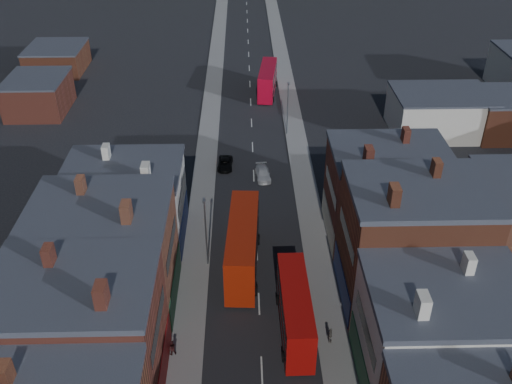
{
  "coord_description": "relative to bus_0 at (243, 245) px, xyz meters",
  "views": [
    {
      "loc": [
        -1.28,
        -16.32,
        38.41
      ],
      "look_at": [
        0.0,
        35.84,
        5.2
      ],
      "focal_mm": 40.0,
      "sensor_mm": 36.0,
      "label": 1
    }
  ],
  "objects": [
    {
      "name": "car_3",
      "position": [
        2.7,
        18.06,
        -2.33
      ],
      "size": [
        2.1,
        4.39,
        1.23
      ],
      "primitive_type": "imported",
      "rotation": [
        0.0,
        0.0,
        0.09
      ],
      "color": "silver",
      "rests_on": "ground"
    },
    {
      "name": "lamp_post_2",
      "position": [
        -3.7,
        0.58,
        1.76
      ],
      "size": [
        0.25,
        0.7,
        8.12
      ],
      "color": "slate",
      "rests_on": "ground"
    },
    {
      "name": "ped_3",
      "position": [
        7.62,
        -10.46,
        -2.05
      ],
      "size": [
        0.67,
        1.0,
        1.56
      ],
      "primitive_type": "imported",
      "rotation": [
        0.0,
        0.0,
        1.27
      ],
      "color": "#635C55",
      "rests_on": "pavement_east"
    },
    {
      "name": "bus_0",
      "position": [
        0.0,
        0.0,
        0.0
      ],
      "size": [
        3.73,
        12.79,
        5.46
      ],
      "rotation": [
        0.0,
        0.0,
        -0.06
      ],
      "color": "#AD1F09",
      "rests_on": "ground"
    },
    {
      "name": "car_2",
      "position": [
        -2.3,
        20.89,
        -2.37
      ],
      "size": [
        2.06,
        4.23,
        1.16
      ],
      "primitive_type": "imported",
      "rotation": [
        0.0,
        0.0,
        -0.03
      ],
      "color": "black",
      "rests_on": "ground"
    },
    {
      "name": "pavement_west",
      "position": [
        -5.0,
        20.58,
        -2.89
      ],
      "size": [
        3.0,
        200.0,
        0.12
      ],
      "primitive_type": "cube",
      "color": "gray",
      "rests_on": "ground"
    },
    {
      "name": "bus_1",
      "position": [
        4.58,
        -8.93,
        -0.43
      ],
      "size": [
        2.87,
        10.84,
        4.66
      ],
      "rotation": [
        0.0,
        0.0,
        0.01
      ],
      "color": "#B50D0A",
      "rests_on": "ground"
    },
    {
      "name": "bus_2",
      "position": [
        4.43,
        46.03,
        -0.41
      ],
      "size": [
        3.74,
        11.09,
        4.69
      ],
      "rotation": [
        0.0,
        0.0,
        -0.12
      ],
      "color": "#A3071C",
      "rests_on": "ground"
    },
    {
      "name": "lamp_post_3",
      "position": [
        6.7,
        30.58,
        1.76
      ],
      "size": [
        0.25,
        0.7,
        8.12
      ],
      "color": "slate",
      "rests_on": "ground"
    },
    {
      "name": "ped_1",
      "position": [
        -6.2,
        -11.53,
        -2.07
      ],
      "size": [
        0.82,
        0.6,
        1.52
      ],
      "primitive_type": "imported",
      "rotation": [
        0.0,
        0.0,
        3.43
      ],
      "color": "#391617",
      "rests_on": "pavement_west"
    },
    {
      "name": "pavement_east",
      "position": [
        8.0,
        20.58,
        -2.89
      ],
      "size": [
        3.0,
        200.0,
        0.12
      ],
      "primitive_type": "cube",
      "color": "gray",
      "rests_on": "ground"
    }
  ]
}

